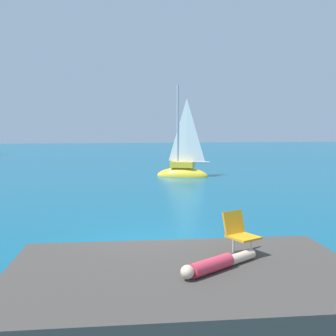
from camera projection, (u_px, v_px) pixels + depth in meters
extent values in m
plane|color=#0F5675|center=(151.00, 244.00, 10.48)|extent=(160.00, 160.00, 0.00)
cube|color=#423D38|center=(184.00, 287.00, 6.79)|extent=(6.25, 4.03, 0.64)
cube|color=#463A3B|center=(133.00, 273.00, 8.36)|extent=(1.11, 1.01, 0.68)
cube|color=#43353D|center=(160.00, 265.00, 8.86)|extent=(1.08, 0.85, 0.67)
ellipsoid|color=yellow|center=(182.00, 176.00, 25.61)|extent=(3.53, 2.40, 1.15)
cube|color=yellow|center=(182.00, 165.00, 25.53)|extent=(1.66, 1.33, 0.38)
cylinder|color=#B7B7BC|center=(178.00, 127.00, 25.38)|extent=(0.13, 0.13, 5.23)
cylinder|color=#B2B2B7|center=(194.00, 162.00, 25.34)|extent=(1.95, 0.94, 0.10)
pyramid|color=white|center=(187.00, 130.00, 25.25)|extent=(1.56, 0.73, 3.97)
cylinder|color=#DB384C|center=(211.00, 265.00, 6.61)|extent=(0.89, 0.68, 0.24)
cylinder|color=beige|center=(240.00, 257.00, 7.10)|extent=(0.69, 0.52, 0.18)
sphere|color=beige|center=(187.00, 272.00, 6.24)|extent=(0.22, 0.22, 0.22)
cube|color=orange|center=(243.00, 237.00, 7.49)|extent=(0.65, 0.67, 0.04)
cube|color=orange|center=(234.00, 223.00, 7.68)|extent=(0.50, 0.34, 0.45)
cylinder|color=silver|center=(251.00, 249.00, 7.34)|extent=(0.04, 0.04, 0.35)
cylinder|color=silver|center=(233.00, 243.00, 7.72)|extent=(0.04, 0.04, 0.35)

